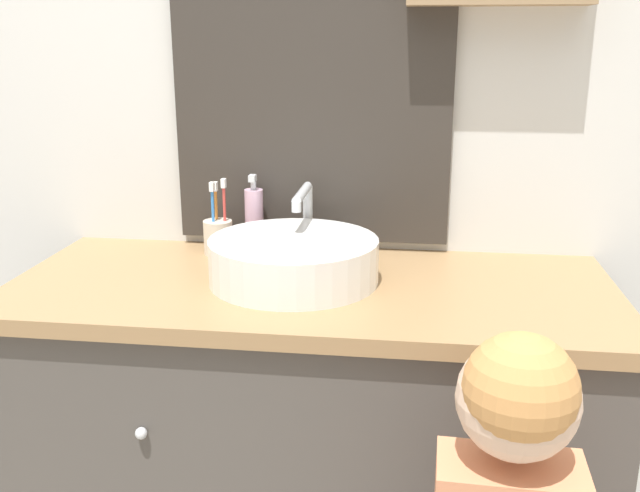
{
  "coord_description": "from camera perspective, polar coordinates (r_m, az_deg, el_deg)",
  "views": [
    {
      "loc": [
        0.21,
        -1.14,
        1.33
      ],
      "look_at": [
        0.03,
        0.26,
        0.92
      ],
      "focal_mm": 40.0,
      "sensor_mm": 36.0,
      "label": 1
    }
  ],
  "objects": [
    {
      "name": "wall_back",
      "position": [
        1.78,
        1.28,
        14.64
      ],
      "size": [
        3.2,
        0.18,
        2.5
      ],
      "color": "silver",
      "rests_on": "ground_plane"
    },
    {
      "name": "vanity_counter",
      "position": [
        1.74,
        -0.71,
        -15.71
      ],
      "size": [
        1.32,
        0.57,
        0.82
      ],
      "color": "#4C4742",
      "rests_on": "ground_plane"
    },
    {
      "name": "sink_basin",
      "position": [
        1.56,
        -2.06,
        -1.01
      ],
      "size": [
        0.37,
        0.42,
        0.18
      ],
      "color": "white",
      "rests_on": "vanity_counter"
    },
    {
      "name": "toothbrush_holder",
      "position": [
        1.77,
        -8.15,
        0.88
      ],
      "size": [
        0.07,
        0.07,
        0.19
      ],
      "color": "beige",
      "rests_on": "vanity_counter"
    },
    {
      "name": "soap_dispenser",
      "position": [
        1.78,
        -5.28,
        2.15
      ],
      "size": [
        0.05,
        0.05,
        0.19
      ],
      "color": "#CCA3BC",
      "rests_on": "vanity_counter"
    }
  ]
}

